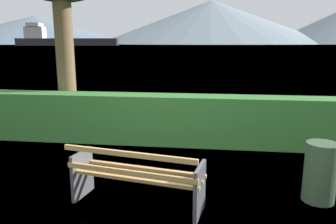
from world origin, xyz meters
name	(u,v)px	position (x,y,z in m)	size (l,w,h in m)	color
ground_plane	(138,204)	(0.00, 0.00, 0.00)	(1400.00, 1400.00, 0.00)	#4C6B33
water_surface	(210,45)	(0.00, 308.12, 0.00)	(620.00, 620.00, 0.00)	slate
park_bench	(136,177)	(-0.01, -0.06, 0.43)	(1.89, 0.90, 0.87)	tan
hedge_row	(166,119)	(0.00, 2.82, 0.54)	(12.88, 0.64, 1.08)	#387A33
trash_bin	(320,172)	(2.50, 0.43, 0.42)	(0.44, 0.44, 0.85)	#385138
cargo_ship_large	(60,39)	(-121.28, 250.51, 5.02)	(81.74, 23.64, 17.95)	#232328
distant_hills	(195,25)	(-28.14, 579.57, 33.54)	(817.64, 448.06, 76.85)	slate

